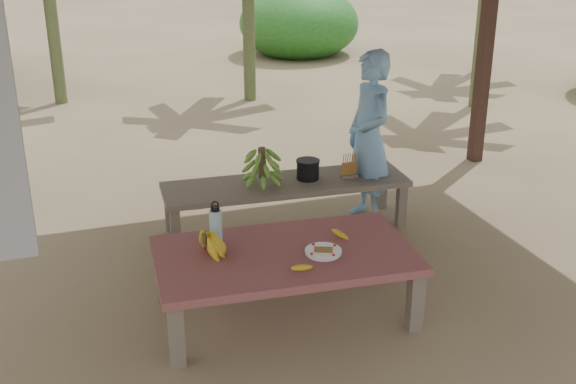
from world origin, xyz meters
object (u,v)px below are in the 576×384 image
object	(u,v)px
plate	(323,252)
work_table	(285,260)
bench	(286,188)
ripe_banana_bunch	(205,244)
cooking_pot	(308,170)
water_flask	(216,226)
woman	(369,137)

from	to	relation	value
plate	work_table	bearing A→B (deg)	153.76
bench	ripe_banana_bunch	world-z (taller)	ripe_banana_bunch
ripe_banana_bunch	cooking_pot	xyz separation A→B (m)	(1.24, 1.31, -0.05)
plate	water_flask	size ratio (longest dim) A/B	0.79
ripe_banana_bunch	cooking_pot	distance (m)	1.80
plate	water_flask	bearing A→B (deg)	148.10
bench	ripe_banana_bunch	distance (m)	1.66
work_table	bench	distance (m)	1.50
work_table	water_flask	size ratio (longest dim) A/B	5.73
bench	cooking_pot	distance (m)	0.25
bench	woman	bearing A→B (deg)	1.31
work_table	bench	xyz separation A→B (m)	(0.48, 1.42, -0.04)
work_table	bench	size ratio (longest dim) A/B	0.84
work_table	plate	size ratio (longest dim) A/B	7.25
plate	woman	bearing A→B (deg)	55.86
plate	woman	size ratio (longest dim) A/B	0.16
plate	bench	bearing A→B (deg)	81.06
cooking_pot	bench	bearing A→B (deg)	-176.53
bench	work_table	bearing A→B (deg)	-105.54
work_table	bench	bearing A→B (deg)	75.14
bench	water_flask	bearing A→B (deg)	-125.40
water_flask	woman	size ratio (longest dim) A/B	0.20
ripe_banana_bunch	plate	xyz separation A→B (m)	(0.78, -0.25, -0.07)
bench	plate	distance (m)	1.56
woman	plate	bearing A→B (deg)	-35.96
cooking_pot	plate	bearing A→B (deg)	-106.29
bench	cooking_pot	size ratio (longest dim) A/B	11.00
ripe_banana_bunch	cooking_pot	world-z (taller)	ripe_banana_bunch
ripe_banana_bunch	bench	bearing A→B (deg)	51.62
work_table	ripe_banana_bunch	bearing A→B (deg)	170.60
work_table	ripe_banana_bunch	xyz separation A→B (m)	(-0.54, 0.13, 0.15)
plate	cooking_pot	size ratio (longest dim) A/B	1.27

